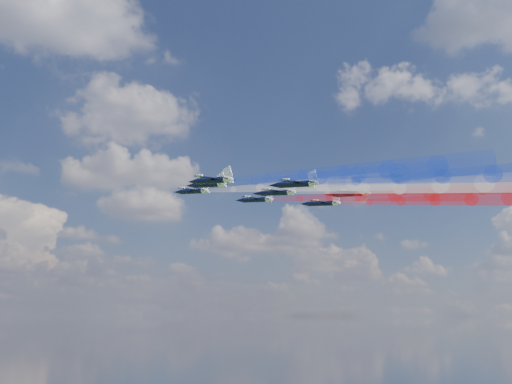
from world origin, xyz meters
name	(u,v)px	position (x,y,z in m)	size (l,w,h in m)	color
jet_lead	(192,191)	(2.31, 27.90, 153.65)	(10.01, 12.51, 3.34)	black
trail_lead	(290,186)	(18.55, 2.38, 150.94)	(4.17, 49.71, 4.17)	white
jet_inner_left	(207,185)	(1.22, 10.19, 151.58)	(10.01, 12.51, 3.34)	black
trail_inner_left	(321,178)	(17.46, -15.33, 148.86)	(4.17, 49.71, 4.17)	#1734C9
jet_inner_right	(255,200)	(18.11, 23.35, 151.69)	(10.01, 12.51, 3.34)	black
trail_inner_right	(361,196)	(34.35, -2.18, 148.97)	(4.17, 49.71, 4.17)	red
jet_outer_left	(212,180)	(-1.91, -4.29, 149.13)	(10.01, 12.51, 3.34)	black
trail_outer_left	(343,172)	(14.34, -29.81, 146.41)	(4.17, 49.71, 4.17)	#1734C9
jet_center_third	(275,193)	(16.47, 5.77, 149.94)	(10.01, 12.51, 3.34)	black
trail_center_third	(399,187)	(32.72, -19.75, 147.22)	(4.17, 49.71, 4.17)	white
jet_outer_right	(321,203)	(34.82, 18.33, 150.97)	(10.01, 12.51, 3.34)	black
trail_outer_right	(435,200)	(51.07, -7.19, 148.25)	(4.17, 49.71, 4.17)	red
jet_rear_left	(295,184)	(13.91, -10.65, 148.26)	(10.01, 12.51, 3.34)	black
trail_rear_left	(443,176)	(30.15, -36.17, 145.55)	(4.17, 49.71, 4.17)	#1734C9
jet_rear_right	(349,194)	(33.35, 1.40, 150.10)	(10.01, 12.51, 3.34)	black
trail_rear_right	(482,189)	(49.60, -24.12, 147.38)	(4.17, 49.71, 4.17)	red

